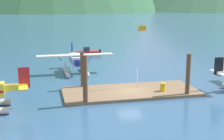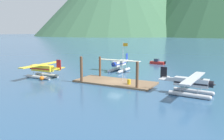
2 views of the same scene
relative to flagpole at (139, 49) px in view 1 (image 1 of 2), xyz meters
name	(u,v)px [view 1 (image 1 of 2)]	position (x,y,z in m)	size (l,w,h in m)	color
ground_plane	(130,93)	(-1.21, -1.02, -4.59)	(1200.00, 1200.00, 0.00)	#2D5175
dock_platform	(130,92)	(-1.21, -1.02, -4.44)	(14.49, 6.21, 0.30)	brown
piling_near_left	(85,80)	(-6.49, -3.89, -2.20)	(0.48, 0.48, 4.78)	brown
piling_near_right	(188,75)	(4.15, -3.65, -2.34)	(0.45, 0.45, 4.51)	brown
piling_far_left	(82,71)	(-6.02, 1.75, -2.47)	(0.43, 0.43, 4.25)	brown
flagpole	(139,49)	(0.00, 0.00, 0.00)	(0.95, 0.10, 7.02)	silver
fuel_drum	(163,87)	(2.07, -2.12, -3.85)	(0.62, 0.62, 0.88)	gold
seaplane_cream_bow_left	(75,62)	(-5.90, 10.09, -3.02)	(10.40, 7.98, 3.84)	#B7BABF
boat_red_open_north	(87,52)	(-1.82, 26.07, -4.11)	(4.88, 2.01, 1.50)	#B2231E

